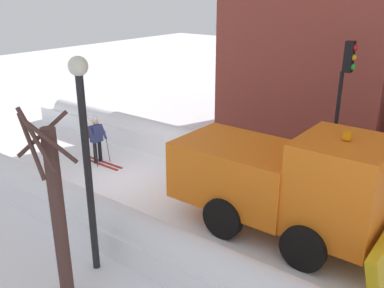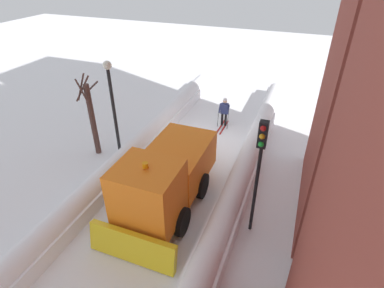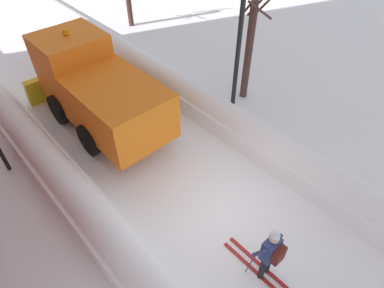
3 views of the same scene
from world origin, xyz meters
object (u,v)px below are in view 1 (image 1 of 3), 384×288
(plow_truck, at_px, (285,182))
(traffic_light_pole, at_px, (344,89))
(skier, at_px, (96,137))
(street_lamp, at_px, (85,141))
(bare_tree_near, at_px, (57,213))

(plow_truck, height_order, traffic_light_pole, traffic_light_pole)
(skier, xyz_separation_m, street_lamp, (4.24, 4.87, 2.12))
(street_lamp, xyz_separation_m, bare_tree_near, (1.09, 0.37, -1.07))
(plow_truck, distance_m, bare_tree_near, 5.64)
(skier, distance_m, street_lamp, 6.80)
(plow_truck, distance_m, skier, 7.63)
(street_lamp, height_order, bare_tree_near, street_lamp)
(traffic_light_pole, distance_m, street_lamp, 7.99)
(plow_truck, relative_size, skier, 3.31)
(skier, xyz_separation_m, bare_tree_near, (5.33, 5.24, 1.05))
(plow_truck, bearing_deg, skier, -91.80)
(plow_truck, distance_m, traffic_light_pole, 3.91)
(plow_truck, distance_m, street_lamp, 5.12)
(bare_tree_near, bearing_deg, traffic_light_pole, 164.08)
(skier, bearing_deg, street_lamp, 48.98)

